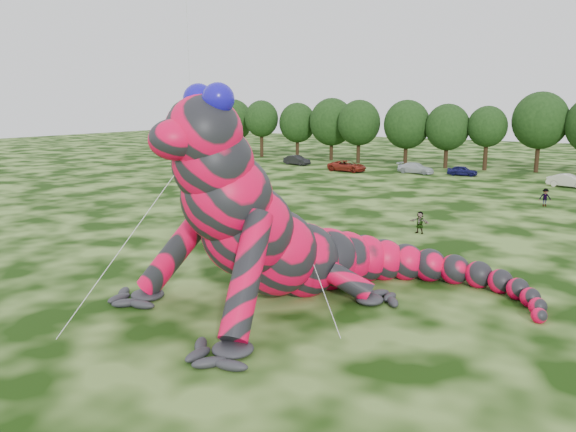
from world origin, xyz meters
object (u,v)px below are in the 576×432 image
(tree_3, at_px, (262,129))
(spectator_0, at_px, (262,191))
(tree_1, at_px, (208,126))
(tree_0, at_px, (186,126))
(tree_4, at_px, (297,130))
(tree_6, at_px, (359,132))
(spectator_2, at_px, (545,197))
(tree_7, at_px, (406,133))
(car_5, at_px, (569,181))
(tree_9, at_px, (487,138))
(tree_2, at_px, (233,127))
(spectator_4, at_px, (235,172))
(car_1, at_px, (297,160))
(car_0, at_px, (236,158))
(spectator_5, at_px, (420,222))
(tree_5, at_px, (332,129))
(car_4, at_px, (462,171))
(inflatable_gecko, at_px, (299,192))
(car_3, at_px, (416,168))
(tree_8, at_px, (447,136))
(car_2, at_px, (347,166))

(tree_3, bearing_deg, spectator_0, -55.23)
(tree_1, height_order, spectator_0, tree_1)
(tree_0, bearing_deg, tree_4, -1.20)
(tree_6, distance_m, spectator_2, 38.58)
(tree_7, distance_m, spectator_2, 33.26)
(tree_7, height_order, spectator_2, tree_7)
(car_5, bearing_deg, tree_1, 89.33)
(tree_9, bearing_deg, tree_7, -177.22)
(tree_2, bearing_deg, spectator_4, -52.17)
(tree_1, xyz_separation_m, car_1, (24.30, -8.70, -4.20))
(car_1, bearing_deg, tree_2, 73.89)
(tree_7, distance_m, car_0, 25.79)
(tree_9, relative_size, spectator_5, 5.49)
(tree_4, bearing_deg, tree_5, -2.43)
(tree_2, relative_size, car_4, 2.61)
(inflatable_gecko, distance_m, car_0, 60.71)
(tree_3, distance_m, tree_4, 6.30)
(car_5, distance_m, spectator_5, 30.57)
(car_1, bearing_deg, tree_1, 80.58)
(inflatable_gecko, bearing_deg, tree_6, 132.47)
(tree_9, bearing_deg, tree_0, 178.05)
(tree_7, xyz_separation_m, spectator_0, (-0.96, -35.29, -3.86))
(tree_6, bearing_deg, tree_9, 2.03)
(tree_4, distance_m, car_1, 11.55)
(tree_7, xyz_separation_m, car_3, (4.37, -7.82, -4.05))
(tree_1, relative_size, tree_8, 1.10)
(tree_5, xyz_separation_m, car_5, (35.70, -12.33, -4.19))
(car_5, bearing_deg, tree_8, 67.48)
(car_4, bearing_deg, tree_8, 25.35)
(tree_7, distance_m, car_2, 12.12)
(car_2, xyz_separation_m, spectator_0, (3.18, -24.63, 0.16))
(car_1, height_order, car_5, car_5)
(spectator_4, bearing_deg, spectator_0, 84.60)
(tree_7, xyz_separation_m, car_0, (-23.55, -9.71, -4.03))
(tree_3, xyz_separation_m, spectator_0, (24.68, -35.56, -3.84))
(tree_0, xyz_separation_m, car_4, (54.64, -9.32, -4.12))
(inflatable_gecko, relative_size, tree_2, 2.06)
(car_1, bearing_deg, tree_8, -58.69)
(tree_4, relative_size, tree_9, 1.04)
(car_4, relative_size, spectator_5, 2.34)
(car_2, xyz_separation_m, car_5, (26.79, -0.04, -0.02))
(spectator_0, bearing_deg, tree_0, -4.98)
(spectator_5, bearing_deg, tree_4, 135.67)
(tree_0, relative_size, spectator_0, 5.39)
(tree_5, relative_size, tree_6, 1.03)
(tree_6, height_order, car_2, tree_6)
(tree_6, distance_m, tree_8, 13.34)
(tree_5, bearing_deg, spectator_2, -36.51)
(car_1, bearing_deg, car_5, -84.80)
(tree_7, distance_m, car_4, 12.95)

